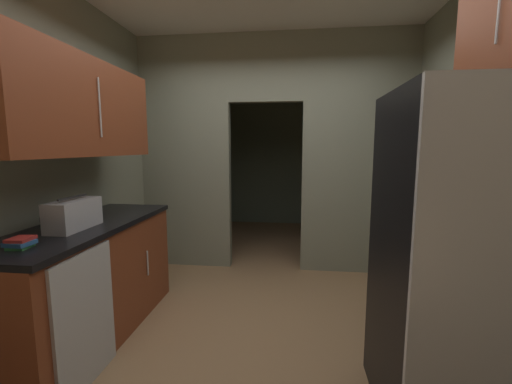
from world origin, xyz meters
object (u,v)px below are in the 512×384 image
at_px(refrigerator, 471,263).
at_px(boombox, 73,214).
at_px(book_stack, 20,243).
at_px(dishwasher, 86,320).

xyz_separation_m(refrigerator, boombox, (-2.46, 0.34, 0.13)).
distance_m(refrigerator, book_stack, 2.47).
bearing_deg(dishwasher, refrigerator, -0.32).
distance_m(refrigerator, dishwasher, 2.23).
distance_m(refrigerator, boombox, 2.49).
height_order(refrigerator, book_stack, refrigerator).
bearing_deg(refrigerator, boombox, 172.10).
bearing_deg(boombox, dishwasher, -50.19).
relative_size(refrigerator, book_stack, 12.94).
xyz_separation_m(refrigerator, dishwasher, (-2.19, 0.01, -0.46)).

